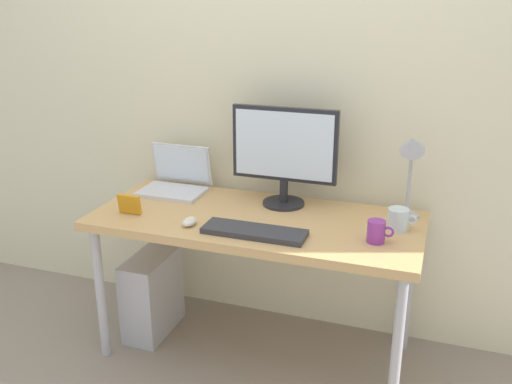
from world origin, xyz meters
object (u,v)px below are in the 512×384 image
at_px(monitor, 284,151).
at_px(glass_cup, 398,219).
at_px(desk_lamp, 411,157).
at_px(photo_frame, 129,204).
at_px(laptop, 176,180).
at_px(mouse, 189,222).
at_px(desk, 256,230).
at_px(keyboard, 254,232).
at_px(coffee_mug, 377,231).
at_px(computer_tower, 152,294).

xyz_separation_m(monitor, glass_cup, (0.55, -0.13, -0.22)).
relative_size(desk_lamp, photo_frame, 3.76).
bearing_deg(desk_lamp, laptop, 179.24).
bearing_deg(monitor, mouse, -129.70).
height_order(desk, monitor, monitor).
bearing_deg(desk_lamp, keyboard, -147.07).
relative_size(desk_lamp, coffee_mug, 3.80).
distance_m(coffee_mug, photo_frame, 1.11).
relative_size(keyboard, coffee_mug, 4.04).
distance_m(desk, keyboard, 0.21).
bearing_deg(laptop, desk_lamp, -0.76).
xyz_separation_m(desk, monitor, (0.07, 0.19, 0.33)).
relative_size(desk_lamp, glass_cup, 3.33).
bearing_deg(desk, coffee_mug, -10.14).
bearing_deg(desk_lamp, computer_tower, -170.70).
relative_size(keyboard, glass_cup, 3.54).
bearing_deg(desk, mouse, -142.56).
bearing_deg(desk_lamp, desk, -163.22).
distance_m(monitor, desk_lamp, 0.57).
xyz_separation_m(desk, computer_tower, (-0.56, -0.00, -0.44)).
distance_m(laptop, photo_frame, 0.37).
distance_m(monitor, keyboard, 0.46).
bearing_deg(keyboard, monitor, 87.73).
xyz_separation_m(desk, keyboard, (0.06, -0.19, 0.07)).
height_order(monitor, glass_cup, monitor).
bearing_deg(laptop, monitor, -1.55).
distance_m(keyboard, mouse, 0.30).
bearing_deg(monitor, coffee_mug, -31.37).
relative_size(laptop, mouse, 3.56).
distance_m(desk_lamp, photo_frame, 1.27).
height_order(desk, mouse, mouse).
xyz_separation_m(monitor, photo_frame, (-0.63, -0.35, -0.22)).
relative_size(laptop, glass_cup, 2.58).
xyz_separation_m(coffee_mug, computer_tower, (-1.11, 0.09, -0.55)).
bearing_deg(desk, monitor, 69.59).
distance_m(desk_lamp, keyboard, 0.75).
xyz_separation_m(desk_lamp, keyboard, (-0.59, -0.38, -0.28)).
bearing_deg(photo_frame, computer_tower, 91.80).
height_order(keyboard, computer_tower, keyboard).
relative_size(laptop, desk_lamp, 0.77).
height_order(desk_lamp, computer_tower, desk_lamp).
height_order(keyboard, coffee_mug, coffee_mug).
height_order(laptop, computer_tower, laptop).
bearing_deg(computer_tower, photo_frame, -88.20).
xyz_separation_m(laptop, mouse, (0.26, -0.40, -0.04)).
relative_size(monitor, photo_frame, 4.55).
bearing_deg(coffee_mug, laptop, 163.73).
height_order(laptop, photo_frame, laptop).
bearing_deg(photo_frame, coffee_mug, 2.93).
bearing_deg(desk_lamp, monitor, -179.96).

